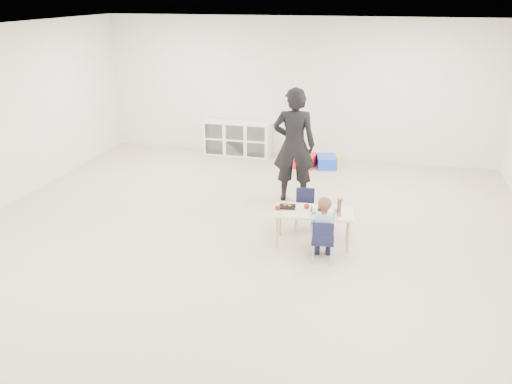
% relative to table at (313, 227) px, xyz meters
% --- Properties ---
extents(room, '(9.00, 9.02, 2.80)m').
position_rel_table_xyz_m(room, '(-0.99, -0.42, 1.15)').
color(room, '#C6B398').
rests_on(room, ground).
extents(table, '(1.11, 0.63, 0.49)m').
position_rel_table_xyz_m(table, '(0.00, 0.00, 0.00)').
color(table, beige).
rests_on(table, ground).
extents(chair_near, '(0.31, 0.29, 0.58)m').
position_rel_table_xyz_m(chair_near, '(0.20, -0.47, 0.04)').
color(chair_near, black).
rests_on(chair_near, ground).
extents(chair_far, '(0.31, 0.29, 0.58)m').
position_rel_table_xyz_m(chair_far, '(-0.20, 0.47, 0.04)').
color(chair_far, black).
rests_on(chair_far, ground).
extents(child, '(0.43, 0.43, 0.92)m').
position_rel_table_xyz_m(child, '(0.20, -0.47, 0.21)').
color(child, '#98AFCE').
rests_on(child, chair_near).
extents(lunch_tray_near, '(0.23, 0.18, 0.03)m').
position_rel_table_xyz_m(lunch_tray_near, '(0.08, 0.03, 0.25)').
color(lunch_tray_near, black).
rests_on(lunch_tray_near, table).
extents(lunch_tray_far, '(0.23, 0.18, 0.03)m').
position_rel_table_xyz_m(lunch_tray_far, '(-0.36, 0.02, 0.25)').
color(lunch_tray_far, black).
rests_on(lunch_tray_far, table).
extents(milk_carton, '(0.08, 0.08, 0.10)m').
position_rel_table_xyz_m(milk_carton, '(0.03, -0.10, 0.29)').
color(milk_carton, white).
rests_on(milk_carton, table).
extents(bread_roll, '(0.09, 0.09, 0.07)m').
position_rel_table_xyz_m(bread_roll, '(0.32, -0.06, 0.27)').
color(bread_roll, tan).
rests_on(bread_roll, table).
extents(apple_near, '(0.07, 0.07, 0.07)m').
position_rel_table_xyz_m(apple_near, '(-0.10, 0.05, 0.27)').
color(apple_near, maroon).
rests_on(apple_near, table).
extents(apple_far, '(0.07, 0.07, 0.07)m').
position_rel_table_xyz_m(apple_far, '(-0.47, -0.10, 0.27)').
color(apple_far, maroon).
rests_on(apple_far, table).
extents(cubby_shelf, '(1.40, 0.40, 0.70)m').
position_rel_table_xyz_m(cubby_shelf, '(-2.19, 3.86, 0.10)').
color(cubby_shelf, white).
rests_on(cubby_shelf, ground).
extents(adult, '(0.73, 0.52, 1.87)m').
position_rel_table_xyz_m(adult, '(-0.57, 1.57, 0.69)').
color(adult, black).
rests_on(adult, ground).
extents(bin_red, '(0.41, 0.51, 0.24)m').
position_rel_table_xyz_m(bin_red, '(-0.66, 3.39, -0.13)').
color(bin_red, red).
rests_on(bin_red, ground).
extents(bin_yellow, '(0.40, 0.47, 0.20)m').
position_rel_table_xyz_m(bin_yellow, '(-0.18, 3.52, -0.15)').
color(bin_yellow, yellow).
rests_on(bin_yellow, ground).
extents(bin_blue, '(0.45, 0.53, 0.23)m').
position_rel_table_xyz_m(bin_blue, '(-0.25, 3.44, -0.13)').
color(bin_blue, blue).
rests_on(bin_blue, ground).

